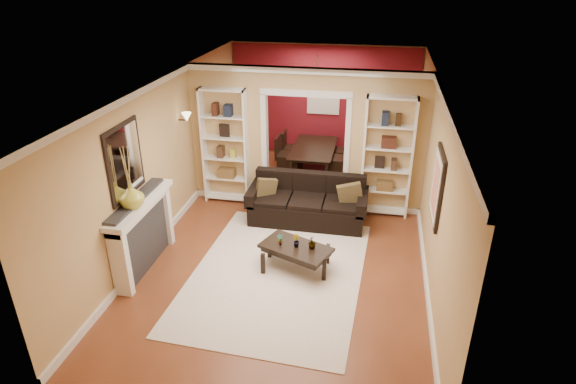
% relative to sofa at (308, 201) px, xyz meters
% --- Properties ---
extents(floor, '(8.00, 8.00, 0.00)m').
position_rel_sofa_xyz_m(floor, '(-0.17, -0.45, -0.43)').
color(floor, brown).
rests_on(floor, ground).
extents(ceiling, '(8.00, 8.00, 0.00)m').
position_rel_sofa_xyz_m(ceiling, '(-0.17, -0.45, 2.27)').
color(ceiling, white).
rests_on(ceiling, ground).
extents(wall_back, '(8.00, 0.00, 8.00)m').
position_rel_sofa_xyz_m(wall_back, '(-0.17, 3.55, 0.92)').
color(wall_back, tan).
rests_on(wall_back, ground).
extents(wall_front, '(8.00, 0.00, 8.00)m').
position_rel_sofa_xyz_m(wall_front, '(-0.17, -4.45, 0.92)').
color(wall_front, tan).
rests_on(wall_front, ground).
extents(wall_left, '(0.00, 8.00, 8.00)m').
position_rel_sofa_xyz_m(wall_left, '(-2.42, -0.45, 0.92)').
color(wall_left, tan).
rests_on(wall_left, ground).
extents(wall_right, '(0.00, 8.00, 8.00)m').
position_rel_sofa_xyz_m(wall_right, '(2.08, -0.45, 0.92)').
color(wall_right, tan).
rests_on(wall_right, ground).
extents(partition_wall, '(4.50, 0.15, 2.70)m').
position_rel_sofa_xyz_m(partition_wall, '(-0.17, 0.75, 0.92)').
color(partition_wall, tan).
rests_on(partition_wall, floor).
extents(red_back_panel, '(4.44, 0.04, 2.64)m').
position_rel_sofa_xyz_m(red_back_panel, '(-0.17, 3.52, 0.89)').
color(red_back_panel, maroon).
rests_on(red_back_panel, floor).
extents(dining_window, '(0.78, 0.03, 0.98)m').
position_rel_sofa_xyz_m(dining_window, '(-0.17, 3.48, 1.12)').
color(dining_window, '#8CA5CC').
rests_on(dining_window, wall_back).
extents(area_rug, '(2.74, 3.72, 0.01)m').
position_rel_sofa_xyz_m(area_rug, '(-0.20, -1.76, -0.42)').
color(area_rug, silver).
rests_on(area_rug, floor).
extents(sofa, '(2.18, 0.94, 0.85)m').
position_rel_sofa_xyz_m(sofa, '(0.00, 0.00, 0.00)').
color(sofa, black).
rests_on(sofa, floor).
extents(pillow_left, '(0.37, 0.29, 0.37)m').
position_rel_sofa_xyz_m(pillow_left, '(-0.77, -0.02, 0.18)').
color(pillow_left, brown).
rests_on(pillow_left, sofa).
extents(pillow_right, '(0.44, 0.19, 0.43)m').
position_rel_sofa_xyz_m(pillow_right, '(0.77, -0.02, 0.20)').
color(pillow_right, brown).
rests_on(pillow_right, sofa).
extents(coffee_table, '(1.22, 0.95, 0.41)m').
position_rel_sofa_xyz_m(coffee_table, '(0.06, -1.57, -0.22)').
color(coffee_table, black).
rests_on(coffee_table, floor).
extents(plant_left, '(0.12, 0.11, 0.19)m').
position_rel_sofa_xyz_m(plant_left, '(-0.19, -1.57, 0.07)').
color(plant_left, '#336626').
rests_on(plant_left, coffee_table).
extents(plant_center, '(0.14, 0.14, 0.20)m').
position_rel_sofa_xyz_m(plant_center, '(0.06, -1.57, 0.08)').
color(plant_center, '#336626').
rests_on(plant_center, coffee_table).
extents(plant_right, '(0.15, 0.15, 0.21)m').
position_rel_sofa_xyz_m(plant_right, '(0.31, -1.57, 0.08)').
color(plant_right, '#336626').
rests_on(plant_right, coffee_table).
extents(bookshelf_left, '(0.90, 0.30, 2.30)m').
position_rel_sofa_xyz_m(bookshelf_left, '(-1.72, 0.58, 0.72)').
color(bookshelf_left, white).
rests_on(bookshelf_left, floor).
extents(bookshelf_right, '(0.90, 0.30, 2.30)m').
position_rel_sofa_xyz_m(bookshelf_right, '(1.38, 0.58, 0.72)').
color(bookshelf_right, white).
rests_on(bookshelf_right, floor).
extents(fireplace, '(0.32, 1.70, 1.16)m').
position_rel_sofa_xyz_m(fireplace, '(-2.26, -1.95, 0.15)').
color(fireplace, white).
rests_on(fireplace, floor).
extents(vase, '(0.44, 0.44, 0.38)m').
position_rel_sofa_xyz_m(vase, '(-2.26, -2.15, 0.92)').
color(vase, gold).
rests_on(vase, fireplace).
extents(mirror, '(0.03, 0.95, 1.10)m').
position_rel_sofa_xyz_m(mirror, '(-2.40, -1.95, 1.37)').
color(mirror, silver).
rests_on(mirror, wall_left).
extents(wall_sconce, '(0.18, 0.18, 0.22)m').
position_rel_sofa_xyz_m(wall_sconce, '(-2.32, 0.10, 1.40)').
color(wall_sconce, '#FFE0A5').
rests_on(wall_sconce, wall_left).
extents(framed_art, '(0.04, 0.85, 1.05)m').
position_rel_sofa_xyz_m(framed_art, '(2.04, -1.45, 1.12)').
color(framed_art, black).
rests_on(framed_art, wall_right).
extents(dining_table, '(1.71, 0.95, 0.60)m').
position_rel_sofa_xyz_m(dining_table, '(-0.19, 2.35, -0.13)').
color(dining_table, black).
rests_on(dining_table, floor).
extents(dining_chair_nw, '(0.61, 0.61, 0.94)m').
position_rel_sofa_xyz_m(dining_chair_nw, '(-0.74, 2.05, 0.05)').
color(dining_chair_nw, black).
rests_on(dining_chair_nw, floor).
extents(dining_chair_ne, '(0.51, 0.51, 0.95)m').
position_rel_sofa_xyz_m(dining_chair_ne, '(0.36, 2.05, 0.05)').
color(dining_chair_ne, black).
rests_on(dining_chair_ne, floor).
extents(dining_chair_sw, '(0.46, 0.46, 0.86)m').
position_rel_sofa_xyz_m(dining_chair_sw, '(-0.74, 2.65, 0.00)').
color(dining_chair_sw, black).
rests_on(dining_chair_sw, floor).
extents(dining_chair_se, '(0.50, 0.50, 0.88)m').
position_rel_sofa_xyz_m(dining_chair_se, '(0.36, 2.65, 0.01)').
color(dining_chair_se, black).
rests_on(dining_chair_se, floor).
extents(chandelier, '(0.50, 0.50, 0.30)m').
position_rel_sofa_xyz_m(chandelier, '(-0.17, 2.25, 1.59)').
color(chandelier, '#372819').
rests_on(chandelier, ceiling).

